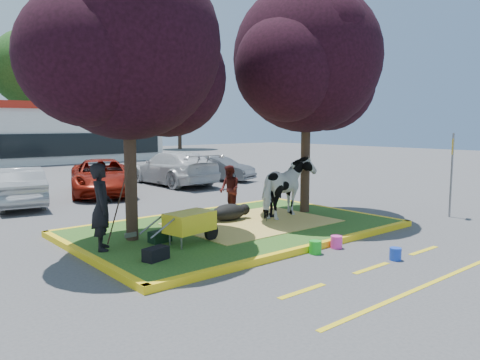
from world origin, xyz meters
TOP-DOWN VIEW (x-y plane):
  - ground at (0.00, 0.00)m, footprint 90.00×90.00m
  - median_island at (0.00, 0.00)m, footprint 8.00×5.00m
  - curb_near at (0.00, -2.58)m, footprint 8.30×0.16m
  - curb_far at (0.00, 2.58)m, footprint 8.30×0.16m
  - curb_left at (-4.08, 0.00)m, footprint 0.16×5.30m
  - curb_right at (4.08, 0.00)m, footprint 0.16×5.30m
  - straw_bedding at (0.60, 0.00)m, footprint 4.20×3.00m
  - tree_purple_left at (-2.78, 0.38)m, footprint 5.06×4.20m
  - tree_purple_right at (2.92, 0.18)m, footprint 5.30×4.40m
  - fire_lane_stripe_a at (-2.00, -4.20)m, footprint 1.10×0.12m
  - fire_lane_stripe_b at (0.00, -4.20)m, footprint 1.10×0.12m
  - fire_lane_stripe_c at (2.00, -4.20)m, footprint 1.10×0.12m
  - fire_lane_long at (0.00, -5.40)m, footprint 6.00×0.10m
  - retail_building at (2.00, 27.98)m, footprint 20.40×8.40m
  - cow at (1.82, -0.12)m, footprint 2.25×1.52m
  - calf at (0.26, 0.63)m, footprint 1.19×0.84m
  - handler at (-3.70, -0.01)m, footprint 0.68×0.80m
  - visitor_a at (1.03, 1.55)m, footprint 0.66×0.79m
  - visitor_b at (1.56, 0.25)m, footprint 0.37×0.77m
  - wheelbarrow at (-2.02, -0.85)m, footprint 1.95×0.82m
  - gear_bag_dark at (-3.23, -1.44)m, footprint 0.56×0.40m
  - gear_bag_green at (-2.43, -0.22)m, footprint 0.50×0.34m
  - sign_post at (6.26, -2.70)m, footprint 0.35×0.15m
  - bucket_green at (-0.06, -2.80)m, footprint 0.29×0.29m
  - bucket_pink at (0.67, -2.80)m, footprint 0.35×0.35m
  - bucket_blue at (0.85, -4.19)m, footprint 0.26×0.26m
  - car_silver at (-3.30, 7.80)m, footprint 2.13×4.29m
  - car_red at (0.07, 8.64)m, footprint 3.95×5.57m
  - car_white at (3.92, 9.43)m, footprint 2.23×5.44m
  - car_grey at (6.54, 9.29)m, footprint 2.51×3.90m

SIDE VIEW (x-z plane):
  - ground at x=0.00m, z-range 0.00..0.00m
  - fire_lane_stripe_a at x=-2.00m, z-range 0.00..0.01m
  - fire_lane_stripe_b at x=0.00m, z-range 0.00..0.01m
  - fire_lane_stripe_c at x=2.00m, z-range 0.00..0.01m
  - fire_lane_long at x=0.00m, z-range 0.00..0.01m
  - median_island at x=0.00m, z-range 0.00..0.15m
  - curb_near at x=0.00m, z-range 0.00..0.15m
  - curb_far at x=0.00m, z-range 0.00..0.15m
  - curb_left at x=-4.08m, z-range 0.00..0.15m
  - curb_right at x=4.08m, z-range 0.00..0.15m
  - bucket_blue at x=0.85m, z-range 0.00..0.26m
  - bucket_pink at x=0.67m, z-range 0.00..0.28m
  - bucket_green at x=-0.06m, z-range 0.00..0.29m
  - straw_bedding at x=0.60m, z-range 0.15..0.16m
  - gear_bag_green at x=-2.43m, z-range 0.15..0.40m
  - gear_bag_dark at x=-3.23m, z-range 0.15..0.41m
  - calf at x=0.26m, z-range 0.15..0.62m
  - car_grey at x=6.54m, z-range 0.00..1.21m
  - wheelbarrow at x=-2.02m, z-range 0.29..1.02m
  - car_silver at x=-3.30m, z-range 0.00..1.35m
  - car_red at x=0.07m, z-range 0.00..1.41m
  - car_white at x=3.92m, z-range 0.00..1.58m
  - visitor_b at x=1.56m, z-range 0.15..1.43m
  - visitor_a at x=1.03m, z-range 0.15..1.60m
  - cow at x=1.82m, z-range 0.15..1.89m
  - handler at x=-3.70m, z-range 0.15..2.01m
  - sign_post at x=6.26m, z-range 0.30..2.87m
  - retail_building at x=2.00m, z-range 0.05..4.45m
  - tree_purple_left at x=-2.78m, z-range 1.10..7.61m
  - tree_purple_right at x=2.92m, z-range 1.15..7.97m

